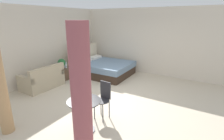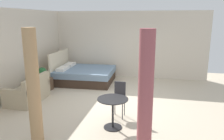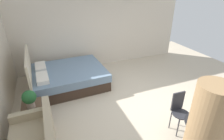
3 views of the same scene
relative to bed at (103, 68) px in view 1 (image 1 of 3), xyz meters
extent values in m
cube|color=beige|center=(-1.76, -1.67, -0.32)|extent=(9.07, 9.68, 0.02)
cube|color=beige|center=(-1.76, 1.67, 1.13)|extent=(9.07, 0.12, 2.89)
cube|color=beige|center=(1.28, -1.67, 1.13)|extent=(0.12, 6.68, 2.89)
cube|color=#38281E|center=(0.00, -0.08, -0.15)|extent=(1.93, 2.25, 0.33)
cube|color=slate|center=(0.00, -0.08, 0.14)|extent=(1.98, 2.29, 0.24)
cube|color=beige|center=(-0.04, 1.04, 0.31)|extent=(1.92, 0.13, 1.26)
cube|color=white|center=(-0.43, 0.72, 0.32)|extent=(0.68, 0.34, 0.12)
cube|color=white|center=(0.38, 0.75, 0.32)|extent=(0.68, 0.34, 0.12)
cube|color=tan|center=(-2.45, 1.02, -0.11)|extent=(1.42, 0.84, 0.41)
cube|color=tan|center=(-2.45, 0.68, 0.31)|extent=(1.41, 0.15, 0.44)
cube|color=tan|center=(-1.82, 1.03, 0.18)|extent=(0.15, 0.83, 0.18)
cube|color=tan|center=(-3.09, 1.02, 0.18)|extent=(0.15, 0.83, 0.18)
cube|color=brown|center=(-1.38, 1.03, -0.09)|extent=(0.54, 0.45, 0.45)
cylinder|color=tan|center=(-1.48, 1.02, 0.21)|extent=(0.18, 0.18, 0.15)
sphere|color=#235B2D|center=(-1.48, 1.02, 0.42)|extent=(0.31, 0.31, 0.31)
cylinder|color=silver|center=(-1.26, 1.05, 0.25)|extent=(0.12, 0.12, 0.23)
cylinder|color=black|center=(-3.60, -1.98, -0.30)|extent=(0.44, 0.44, 0.02)
cylinder|color=black|center=(-3.60, -1.98, 0.05)|extent=(0.05, 0.05, 0.72)
cylinder|color=black|center=(-3.60, -1.98, 0.42)|extent=(0.73, 0.73, 0.02)
cylinder|color=#2D2D33|center=(-3.11, -1.87, -0.08)|extent=(0.02, 0.02, 0.47)
cylinder|color=#2D2D33|center=(-3.12, -2.13, -0.08)|extent=(0.02, 0.02, 0.47)
cylinder|color=#2D2D33|center=(-2.84, -1.88, -0.08)|extent=(0.02, 0.02, 0.47)
cylinder|color=#2D2D33|center=(-2.86, -2.14, -0.08)|extent=(0.02, 0.02, 0.47)
cylinder|color=#2D2D33|center=(-2.98, -2.01, 0.17)|extent=(0.40, 0.40, 0.02)
cube|color=#2D2D33|center=(-2.82, -2.01, 0.40)|extent=(0.04, 0.30, 0.45)
cylinder|color=#994C51|center=(-4.54, -2.78, 0.89)|extent=(0.28, 0.28, 2.42)
camera|label=1|loc=(-6.14, -4.27, 2.12)|focal=27.73mm
camera|label=2|loc=(-8.41, -2.98, 2.27)|focal=35.54mm
camera|label=3|loc=(-5.19, 0.50, 2.69)|focal=27.96mm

